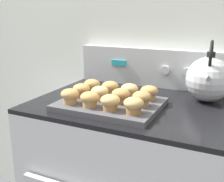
# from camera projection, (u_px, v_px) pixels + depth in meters

# --- Properties ---
(wall_back) EXTENTS (8.00, 0.05, 2.40)m
(wall_back) POSITION_uv_depth(u_px,v_px,m) (158.00, 25.00, 1.40)
(wall_back) COLOR silver
(wall_back) RESTS_ON ground_plane
(control_panel) EXTENTS (0.78, 0.07, 0.19)m
(control_panel) POSITION_uv_depth(u_px,v_px,m) (154.00, 68.00, 1.41)
(control_panel) COLOR #B7BABF
(control_panel) RESTS_ON stove_range
(muffin_pan) EXTENTS (0.39, 0.30, 0.02)m
(muffin_pan) POSITION_uv_depth(u_px,v_px,m) (110.00, 104.00, 1.11)
(muffin_pan) COLOR #4C4C51
(muffin_pan) RESTS_ON stove_range
(muffin_r0_c0) EXTENTS (0.07, 0.07, 0.06)m
(muffin_r0_c0) POSITION_uv_depth(u_px,v_px,m) (70.00, 96.00, 1.08)
(muffin_r0_c0) COLOR #A37A4C
(muffin_r0_c0) RESTS_ON muffin_pan
(muffin_r0_c1) EXTENTS (0.07, 0.07, 0.06)m
(muffin_r0_c1) POSITION_uv_depth(u_px,v_px,m) (90.00, 99.00, 1.04)
(muffin_r0_c1) COLOR #A37A4C
(muffin_r0_c1) RESTS_ON muffin_pan
(muffin_r0_c2) EXTENTS (0.07, 0.07, 0.06)m
(muffin_r0_c2) POSITION_uv_depth(u_px,v_px,m) (110.00, 102.00, 1.00)
(muffin_r0_c2) COLOR olive
(muffin_r0_c2) RESTS_ON muffin_pan
(muffin_r0_c3) EXTENTS (0.07, 0.07, 0.06)m
(muffin_r0_c3) POSITION_uv_depth(u_px,v_px,m) (134.00, 105.00, 0.97)
(muffin_r0_c3) COLOR olive
(muffin_r0_c3) RESTS_ON muffin_pan
(muffin_r1_c0) EXTENTS (0.07, 0.07, 0.06)m
(muffin_r1_c0) POSITION_uv_depth(u_px,v_px,m) (82.00, 90.00, 1.16)
(muffin_r1_c0) COLOR olive
(muffin_r1_c0) RESTS_ON muffin_pan
(muffin_r1_c1) EXTENTS (0.07, 0.07, 0.06)m
(muffin_r1_c1) POSITION_uv_depth(u_px,v_px,m) (100.00, 93.00, 1.12)
(muffin_r1_c1) COLOR tan
(muffin_r1_c1) RESTS_ON muffin_pan
(muffin_r1_c2) EXTENTS (0.07, 0.07, 0.06)m
(muffin_r1_c2) POSITION_uv_depth(u_px,v_px,m) (121.00, 95.00, 1.08)
(muffin_r1_c2) COLOR olive
(muffin_r1_c2) RESTS_ON muffin_pan
(muffin_r1_c3) EXTENTS (0.07, 0.07, 0.06)m
(muffin_r1_c3) POSITION_uv_depth(u_px,v_px,m) (142.00, 98.00, 1.05)
(muffin_r1_c3) COLOR #A37A4C
(muffin_r1_c3) RESTS_ON muffin_pan
(muffin_r2_c0) EXTENTS (0.07, 0.07, 0.06)m
(muffin_r2_c0) POSITION_uv_depth(u_px,v_px,m) (92.00, 85.00, 1.23)
(muffin_r2_c0) COLOR olive
(muffin_r2_c0) RESTS_ON muffin_pan
(muffin_r2_c1) EXTENTS (0.07, 0.07, 0.06)m
(muffin_r2_c1) POSITION_uv_depth(u_px,v_px,m) (110.00, 87.00, 1.20)
(muffin_r2_c1) COLOR olive
(muffin_r2_c1) RESTS_ON muffin_pan
(muffin_r2_c2) EXTENTS (0.07, 0.07, 0.06)m
(muffin_r2_c2) POSITION_uv_depth(u_px,v_px,m) (129.00, 90.00, 1.16)
(muffin_r2_c2) COLOR tan
(muffin_r2_c2) RESTS_ON muffin_pan
(muffin_r2_c3) EXTENTS (0.07, 0.07, 0.06)m
(muffin_r2_c3) POSITION_uv_depth(u_px,v_px,m) (149.00, 92.00, 1.12)
(muffin_r2_c3) COLOR #A37A4C
(muffin_r2_c3) RESTS_ON muffin_pan
(tea_kettle) EXTENTS (0.19, 0.23, 0.26)m
(tea_kettle) POSITION_uv_depth(u_px,v_px,m) (209.00, 78.00, 1.16)
(tea_kettle) COLOR silver
(tea_kettle) RESTS_ON stove_range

